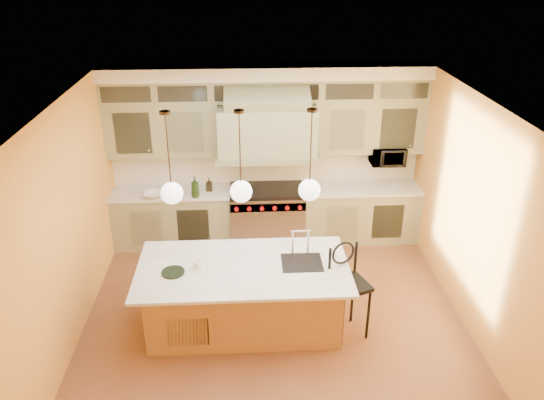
{
  "coord_description": "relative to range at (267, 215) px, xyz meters",
  "views": [
    {
      "loc": [
        -0.34,
        -5.66,
        4.49
      ],
      "look_at": [
        0.0,
        0.7,
        1.44
      ],
      "focal_mm": 35.0,
      "sensor_mm": 36.0,
      "label": 1
    }
  ],
  "objects": [
    {
      "name": "range",
      "position": [
        0.0,
        0.0,
        0.0
      ],
      "size": [
        1.2,
        0.74,
        0.96
      ],
      "color": "silver",
      "rests_on": "floor"
    },
    {
      "name": "back_cabinetry",
      "position": [
        0.0,
        0.09,
        0.94
      ],
      "size": [
        5.0,
        0.77,
        2.9
      ],
      "color": "gray",
      "rests_on": "floor"
    },
    {
      "name": "microwave",
      "position": [
        1.95,
        0.11,
        0.96
      ],
      "size": [
        0.54,
        0.37,
        0.3
      ],
      "primitive_type": "imported",
      "color": "black",
      "rests_on": "back_cabinetry"
    },
    {
      "name": "pendant_right",
      "position": [
        0.4,
        -2.19,
        1.46
      ],
      "size": [
        0.26,
        0.26,
        1.11
      ],
      "color": "#2D2319",
      "rests_on": "ceiling"
    },
    {
      "name": "wall_left",
      "position": [
        -2.5,
        -2.14,
        0.96
      ],
      "size": [
        0.0,
        5.0,
        5.0
      ],
      "primitive_type": "plane",
      "rotation": [
        1.57,
        0.0,
        1.57
      ],
      "color": "gold",
      "rests_on": "ground"
    },
    {
      "name": "oil_bottle_b",
      "position": [
        -0.93,
        0.01,
        0.56
      ],
      "size": [
        0.1,
        0.1,
        0.21
      ],
      "primitive_type": "imported",
      "rotation": [
        0.0,
        0.0,
        -0.03
      ],
      "color": "black",
      "rests_on": "back_cabinetry"
    },
    {
      "name": "oil_bottle_a",
      "position": [
        -1.14,
        -0.22,
        0.63
      ],
      "size": [
        0.15,
        0.15,
        0.34
      ],
      "primitive_type": "imported",
      "rotation": [
        0.0,
        0.0,
        0.15
      ],
      "color": "#1C3414",
      "rests_on": "back_cabinetry"
    },
    {
      "name": "pendant_left",
      "position": [
        -1.2,
        -2.19,
        1.46
      ],
      "size": [
        0.26,
        0.26,
        1.11
      ],
      "color": "#2D2319",
      "rests_on": "ceiling"
    },
    {
      "name": "ceiling",
      "position": [
        0.0,
        -2.14,
        2.41
      ],
      "size": [
        5.0,
        5.0,
        0.0
      ],
      "primitive_type": "plane",
      "rotation": [
        3.14,
        0.0,
        0.0
      ],
      "color": "white",
      "rests_on": "wall_back"
    },
    {
      "name": "wall_back",
      "position": [
        0.0,
        0.36,
        0.96
      ],
      "size": [
        5.0,
        0.0,
        5.0
      ],
      "primitive_type": "plane",
      "rotation": [
        1.57,
        0.0,
        0.0
      ],
      "color": "gold",
      "rests_on": "ground"
    },
    {
      "name": "wall_front",
      "position": [
        0.0,
        -4.64,
        0.96
      ],
      "size": [
        5.0,
        0.0,
        5.0
      ],
      "primitive_type": "plane",
      "rotation": [
        -1.57,
        0.0,
        0.0
      ],
      "color": "gold",
      "rests_on": "ground"
    },
    {
      "name": "fruit_bowl",
      "position": [
        -1.79,
        -0.19,
        0.49
      ],
      "size": [
        0.32,
        0.32,
        0.08
      ],
      "primitive_type": "imported",
      "rotation": [
        0.0,
        0.0,
        -0.03
      ],
      "color": "white",
      "rests_on": "back_cabinetry"
    },
    {
      "name": "pendant_center",
      "position": [
        -0.4,
        -2.19,
        1.46
      ],
      "size": [
        0.26,
        0.26,
        1.11
      ],
      "color": "#2D2319",
      "rests_on": "ceiling"
    },
    {
      "name": "counter_stool",
      "position": [
        0.89,
        -2.41,
        0.23
      ],
      "size": [
        0.57,
        0.57,
        1.25
      ],
      "rotation": [
        0.0,
        0.0,
        0.37
      ],
      "color": "black",
      "rests_on": "floor"
    },
    {
      "name": "floor",
      "position": [
        0.0,
        -2.14,
        -0.49
      ],
      "size": [
        5.0,
        5.0,
        0.0
      ],
      "primitive_type": "plane",
      "color": "brown",
      "rests_on": "ground"
    },
    {
      "name": "kitchen_island",
      "position": [
        -0.39,
        -2.19,
        -0.02
      ],
      "size": [
        2.63,
        1.38,
        1.35
      ],
      "rotation": [
        0.0,
        0.0,
        0.0
      ],
      "color": "olive",
      "rests_on": "floor"
    },
    {
      "name": "wall_right",
      "position": [
        2.5,
        -2.14,
        0.96
      ],
      "size": [
        0.0,
        5.0,
        5.0
      ],
      "primitive_type": "plane",
      "rotation": [
        1.57,
        0.0,
        -1.57
      ],
      "color": "gold",
      "rests_on": "ground"
    },
    {
      "name": "cup",
      "position": [
        -0.96,
        -2.23,
        0.48
      ],
      "size": [
        0.11,
        0.11,
        0.1
      ],
      "primitive_type": "imported",
      "rotation": [
        0.0,
        0.0,
        0.01
      ],
      "color": "white",
      "rests_on": "kitchen_island"
    }
  ]
}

